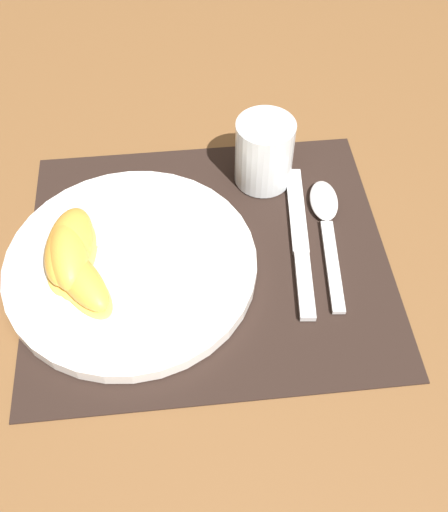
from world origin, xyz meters
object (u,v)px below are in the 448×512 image
plate (131,265)px  juice_glass (264,156)px  citrus_wedge_0 (70,246)px  knife (300,242)px  citrus_wedge_2 (79,278)px  citrus_wedge_1 (69,257)px  fork (125,243)px  spoon (326,217)px

plate → juice_glass: (0.17, 0.13, 0.03)m
juice_glass → citrus_wedge_0: bearing=-153.7°
knife → citrus_wedge_2: 0.25m
plate → knife: plate is taller
citrus_wedge_1 → citrus_wedge_2: citrus_wedge_1 is taller
citrus_wedge_0 → citrus_wedge_2: size_ratio=1.01×
fork → citrus_wedge_1: (-0.06, -0.03, 0.02)m
plate → citrus_wedge_0: citrus_wedge_0 is taller
spoon → fork: fork is taller
juice_glass → spoon: bearing=-49.6°
citrus_wedge_2 → citrus_wedge_1: bearing=112.6°
juice_glass → citrus_wedge_2: bearing=-144.5°
spoon → plate: bearing=-167.7°
citrus_wedge_0 → citrus_wedge_2: citrus_wedge_0 is taller
citrus_wedge_0 → plate: bearing=-12.7°
fork → citrus_wedge_2: bearing=-132.2°
spoon → fork: 0.24m
citrus_wedge_1 → plate: bearing=2.4°
fork → citrus_wedge_0: bearing=-171.0°
fork → citrus_wedge_1: citrus_wedge_1 is taller
juice_glass → citrus_wedge_0: size_ratio=0.75×
knife → citrus_wedge_1: size_ratio=2.21×
knife → fork: 0.20m
plate → spoon: bearing=12.3°
juice_glass → citrus_wedge_0: 0.25m
plate → juice_glass: juice_glass is taller
juice_glass → spoon: (0.06, -0.08, -0.03)m
plate → juice_glass: size_ratio=3.23×
knife → spoon: (0.04, 0.03, 0.00)m
citrus_wedge_1 → citrus_wedge_0: bearing=91.5°
juice_glass → fork: 0.20m
spoon → citrus_wedge_1: 0.30m
spoon → citrus_wedge_0: citrus_wedge_0 is taller
spoon → juice_glass: bearing=130.4°
knife → spoon: spoon is taller
spoon → citrus_wedge_1: citrus_wedge_1 is taller
citrus_wedge_0 → juice_glass: bearing=26.3°
citrus_wedge_1 → citrus_wedge_2: bearing=-67.4°
plate → citrus_wedge_1: (-0.06, -0.00, 0.03)m
spoon → citrus_wedge_0: bearing=-173.0°
spoon → citrus_wedge_1: (-0.29, -0.05, 0.03)m
plate → citrus_wedge_2: size_ratio=2.47×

